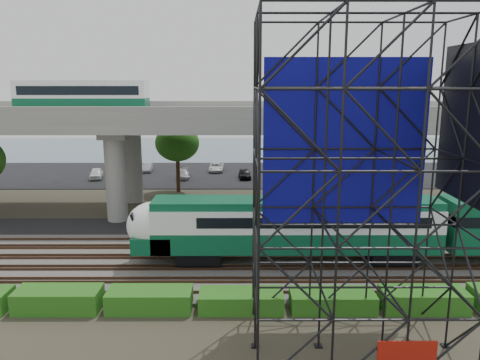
{
  "coord_description": "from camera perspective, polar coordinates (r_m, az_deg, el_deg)",
  "views": [
    {
      "loc": [
        0.87,
        -27.98,
        12.25
      ],
      "look_at": [
        0.97,
        6.0,
        5.12
      ],
      "focal_mm": 35.0,
      "sensor_mm": 36.0,
      "label": 1
    }
  ],
  "objects": [
    {
      "name": "scaffold_tower",
      "position": [
        21.23,
        14.24,
        -1.51
      ],
      "size": [
        9.36,
        6.36,
        15.0
      ],
      "color": "black",
      "rests_on": "ground"
    },
    {
      "name": "rail_tracks",
      "position": [
        32.29,
        -1.73,
        -9.9
      ],
      "size": [
        90.0,
        9.52,
        0.16
      ],
      "color": "#472D1E",
      "rests_on": "ballast_bed"
    },
    {
      "name": "suv",
      "position": [
        39.96,
        -5.09,
        -4.84
      ],
      "size": [
        5.38,
        2.85,
        1.44
      ],
      "primitive_type": "imported",
      "rotation": [
        0.0,
        0.0,
        1.66
      ],
      "color": "black",
      "rests_on": "service_road"
    },
    {
      "name": "overpass",
      "position": [
        44.2,
        -2.6,
        6.61
      ],
      "size": [
        80.0,
        12.0,
        12.4
      ],
      "color": "#9E9B93",
      "rests_on": "ground"
    },
    {
      "name": "harbor_water",
      "position": [
        84.87,
        -0.76,
        3.57
      ],
      "size": [
        140.0,
        40.0,
        0.03
      ],
      "primitive_type": "cube",
      "color": "#456371",
      "rests_on": "ground"
    },
    {
      "name": "commuter_train",
      "position": [
        31.96,
        10.57,
        -5.39
      ],
      "size": [
        29.3,
        3.06,
        4.3
      ],
      "color": "black",
      "rests_on": "rail_tracks"
    },
    {
      "name": "parking_lot",
      "position": [
        63.18,
        -0.96,
        0.71
      ],
      "size": [
        90.0,
        18.0,
        0.08
      ],
      "primitive_type": "cube",
      "color": "black",
      "rests_on": "ground"
    },
    {
      "name": "trees",
      "position": [
        44.99,
        -7.25,
        3.23
      ],
      "size": [
        40.94,
        16.94,
        7.69
      ],
      "color": "#382314",
      "rests_on": "ground"
    },
    {
      "name": "hedge_strip",
      "position": [
        26.41,
        0.15,
        -14.42
      ],
      "size": [
        34.6,
        1.8,
        1.2
      ],
      "color": "#216316",
      "rests_on": "ground"
    },
    {
      "name": "ground",
      "position": [
        30.55,
        -1.82,
        -11.78
      ],
      "size": [
        140.0,
        140.0,
        0.0
      ],
      "primitive_type": "plane",
      "color": "#474233",
      "rests_on": "ground"
    },
    {
      "name": "ballast_bed",
      "position": [
        32.36,
        -1.72,
        -10.2
      ],
      "size": [
        90.0,
        12.0,
        0.2
      ],
      "primitive_type": "cube",
      "color": "slate",
      "rests_on": "ground"
    },
    {
      "name": "parked_cars",
      "position": [
        62.46,
        -0.45,
        1.18
      ],
      "size": [
        36.02,
        9.3,
        1.31
      ],
      "color": "white",
      "rests_on": "parking_lot"
    },
    {
      "name": "service_road",
      "position": [
        40.38,
        -1.4,
        -5.75
      ],
      "size": [
        90.0,
        5.0,
        0.08
      ],
      "primitive_type": "cube",
      "color": "black",
      "rests_on": "ground"
    }
  ]
}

